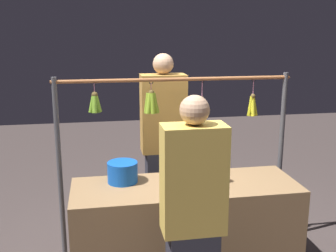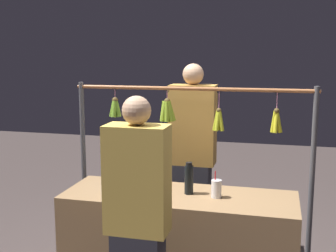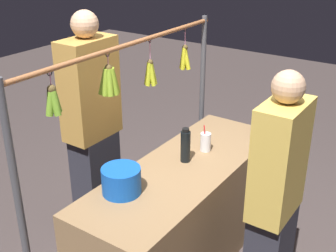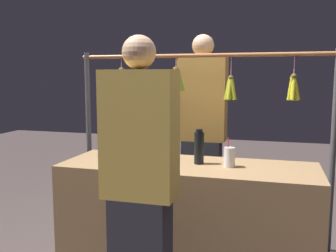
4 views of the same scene
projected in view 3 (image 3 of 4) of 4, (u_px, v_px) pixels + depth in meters
name	position (u px, v px, depth m)	size (l,w,h in m)	color
market_counter	(183.00, 215.00, 3.16)	(1.79, 0.62, 0.81)	olive
display_rack	(129.00, 107.00, 3.07)	(2.07, 0.13, 1.63)	#4C4C51
water_bottle	(185.00, 146.00, 3.02)	(0.07, 0.07, 0.25)	black
blue_bucket	(121.00, 181.00, 2.67)	(0.24, 0.24, 0.17)	blue
drink_cup	(206.00, 142.00, 3.18)	(0.08, 0.08, 0.20)	silver
vendor_person	(93.00, 131.00, 3.33)	(0.42, 0.23, 1.79)	#2D2D38
customer_person	(274.00, 207.00, 2.56)	(0.39, 0.21, 1.63)	#2D2D38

